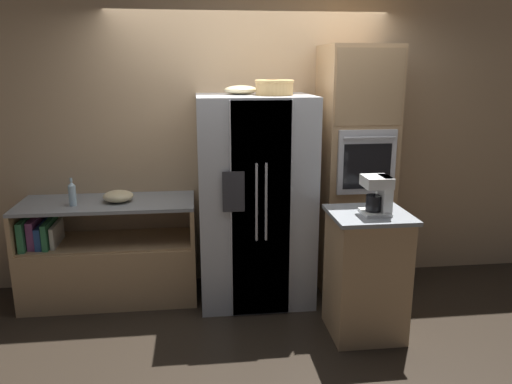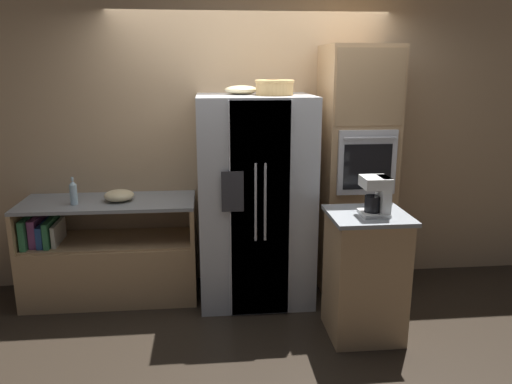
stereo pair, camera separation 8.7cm
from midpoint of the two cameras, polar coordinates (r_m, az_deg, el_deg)
ground_plane at (r=4.61m, az=-0.62°, el=-11.90°), size 20.00×20.00×0.00m
wall_back at (r=4.68m, az=-1.34°, el=6.49°), size 12.00×0.06×2.80m
counter_left at (r=4.68m, az=-16.95°, el=-7.80°), size 1.49×0.62×0.89m
refrigerator at (r=4.35m, az=-0.70°, el=-0.86°), size 0.97×0.85×1.80m
wall_oven at (r=4.57m, az=10.57°, el=2.34°), size 0.60×0.69×2.20m
island_counter at (r=3.93m, az=11.83°, el=-9.13°), size 0.58×0.55×0.98m
wicker_basket at (r=4.17m, az=1.50°, el=11.92°), size 0.32×0.32×0.12m
fruit_bowl at (r=4.30m, az=-2.35°, el=11.60°), size 0.28×0.28×0.08m
bottle_tall at (r=4.44m, az=-20.80°, el=-0.15°), size 0.06×0.06×0.24m
mixing_bowl at (r=4.45m, az=-16.01°, el=-0.46°), size 0.25×0.25×0.10m
coffee_maker at (r=3.71m, az=13.21°, el=-0.19°), size 0.19×0.21×0.28m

